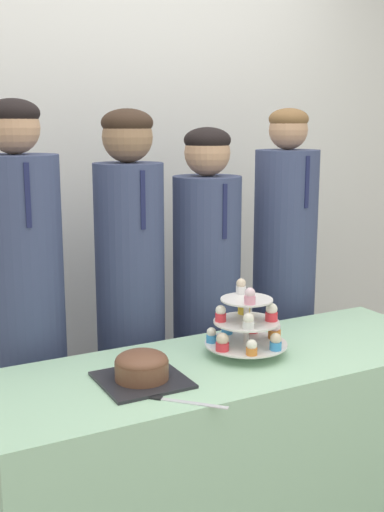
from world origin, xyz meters
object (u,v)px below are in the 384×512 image
at_px(student_2, 207,315).
at_px(student_3, 283,296).
at_px(cake_knife, 164,399).
at_px(student_1, 131,316).
at_px(student_0, 25,333).
at_px(round_cake, 142,368).
at_px(cupcake_stand, 247,325).

height_order(student_2, student_3, student_3).
xyz_separation_m(cake_knife, student_1, (0.19, 0.72, 0.03)).
xyz_separation_m(cake_knife, student_0, (-0.24, 0.72, 0.03)).
bearing_deg(student_3, student_2, -180.00).
distance_m(student_0, student_2, 0.78).
xyz_separation_m(student_1, student_2, (0.35, -0.00, -0.04)).
bearing_deg(round_cake, cake_knife, -88.82).
bearing_deg(student_0, student_1, -0.00).
xyz_separation_m(cupcake_stand, student_3, (0.53, 0.51, -0.09)).
relative_size(round_cake, student_3, 0.16).
bearing_deg(cupcake_stand, cake_knife, -153.24).
bearing_deg(student_2, cupcake_stand, -103.60).
height_order(student_0, student_2, student_0).
relative_size(student_1, student_3, 0.99).
relative_size(round_cake, cupcake_stand, 0.91).
bearing_deg(student_3, cupcake_stand, -136.13).
distance_m(cupcake_stand, student_3, 0.74).
bearing_deg(cupcake_stand, student_3, 43.87).
height_order(cake_knife, student_1, student_1).
xyz_separation_m(cupcake_stand, student_1, (-0.23, 0.51, -0.07)).
distance_m(cake_knife, student_3, 1.19).
relative_size(round_cake, student_0, 0.16).
xyz_separation_m(student_2, student_3, (0.40, 0.00, 0.03)).
distance_m(cake_knife, student_1, 0.74).
relative_size(cake_knife, student_3, 0.14).
height_order(round_cake, cupcake_stand, cupcake_stand).
relative_size(cake_knife, student_0, 0.14).
distance_m(student_0, student_3, 1.18).
relative_size(round_cake, student_2, 0.17).
height_order(round_cake, cake_knife, round_cake).
bearing_deg(student_2, student_3, 0.00).
relative_size(round_cake, student_1, 0.17).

